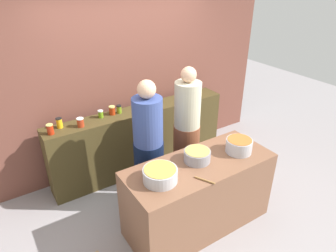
# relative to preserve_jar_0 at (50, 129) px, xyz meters

# --- Properties ---
(ground) EXTENTS (12.00, 12.00, 0.00)m
(ground) POSITION_rel_preserve_jar_0_xyz_m (1.23, -1.05, -1.05)
(ground) COLOR gray
(storefront_wall) EXTENTS (4.80, 0.12, 3.00)m
(storefront_wall) POSITION_rel_preserve_jar_0_xyz_m (1.23, 0.40, 0.45)
(storefront_wall) COLOR brown
(storefront_wall) RESTS_ON ground
(display_shelf) EXTENTS (2.70, 0.36, 0.98)m
(display_shelf) POSITION_rel_preserve_jar_0_xyz_m (1.23, 0.05, -0.56)
(display_shelf) COLOR #44381B
(display_shelf) RESTS_ON ground
(prep_table) EXTENTS (1.70, 0.70, 0.88)m
(prep_table) POSITION_rel_preserve_jar_0_xyz_m (1.23, -1.35, -0.61)
(prep_table) COLOR brown
(prep_table) RESTS_ON ground
(preserve_jar_0) EXTENTS (0.08, 0.08, 0.13)m
(preserve_jar_0) POSITION_rel_preserve_jar_0_xyz_m (0.00, 0.00, 0.00)
(preserve_jar_0) COLOR #B6280F
(preserve_jar_0) RESTS_ON display_shelf
(preserve_jar_1) EXTENTS (0.08, 0.08, 0.13)m
(preserve_jar_1) POSITION_rel_preserve_jar_0_xyz_m (0.14, 0.11, 0.00)
(preserve_jar_1) COLOR #EFAE18
(preserve_jar_1) RESTS_ON display_shelf
(preserve_jar_2) EXTENTS (0.09, 0.09, 0.12)m
(preserve_jar_2) POSITION_rel_preserve_jar_0_xyz_m (0.37, -0.01, -0.01)
(preserve_jar_2) COLOR #A93318
(preserve_jar_2) RESTS_ON display_shelf
(preserve_jar_3) EXTENTS (0.07, 0.07, 0.10)m
(preserve_jar_3) POSITION_rel_preserve_jar_0_xyz_m (0.68, 0.10, -0.01)
(preserve_jar_3) COLOR #628F19
(preserve_jar_3) RESTS_ON display_shelf
(preserve_jar_4) EXTENTS (0.08, 0.08, 0.12)m
(preserve_jar_4) POSITION_rel_preserve_jar_0_xyz_m (0.85, 0.11, -0.00)
(preserve_jar_4) COLOR #AA2D0F
(preserve_jar_4) RESTS_ON display_shelf
(preserve_jar_5) EXTENTS (0.07, 0.07, 0.11)m
(preserve_jar_5) POSITION_rel_preserve_jar_0_xyz_m (0.95, 0.10, -0.01)
(preserve_jar_5) COLOR olive
(preserve_jar_5) RESTS_ON display_shelf
(preserve_jar_6) EXTENTS (0.07, 0.07, 0.11)m
(preserve_jar_6) POSITION_rel_preserve_jar_0_xyz_m (1.46, 0.11, -0.01)
(preserve_jar_6) COLOR #451E4D
(preserve_jar_6) RESTS_ON display_shelf
(preserve_jar_7) EXTENTS (0.07, 0.07, 0.13)m
(preserve_jar_7) POSITION_rel_preserve_jar_0_xyz_m (2.33, 0.11, 0.00)
(preserve_jar_7) COLOR #CC5C1C
(preserve_jar_7) RESTS_ON display_shelf
(cooking_pot_left) EXTENTS (0.35, 0.35, 0.14)m
(cooking_pot_left) POSITION_rel_preserve_jar_0_xyz_m (0.71, -1.37, -0.10)
(cooking_pot_left) COLOR #B7B7BC
(cooking_pot_left) RESTS_ON prep_table
(cooking_pot_center) EXTENTS (0.29, 0.29, 0.13)m
(cooking_pot_center) POSITION_rel_preserve_jar_0_xyz_m (1.23, -1.29, -0.11)
(cooking_pot_center) COLOR gray
(cooking_pot_center) RESTS_ON prep_table
(cooking_pot_right) EXTENTS (0.30, 0.30, 0.16)m
(cooking_pot_right) POSITION_rel_preserve_jar_0_xyz_m (1.75, -1.40, -0.09)
(cooking_pot_right) COLOR #B7B7BC
(cooking_pot_right) RESTS_ON prep_table
(wooden_spoon) EXTENTS (0.12, 0.20, 0.02)m
(wooden_spoon) POSITION_rel_preserve_jar_0_xyz_m (1.08, -1.61, -0.16)
(wooden_spoon) COLOR #9E703D
(wooden_spoon) RESTS_ON prep_table
(cook_with_tongs) EXTENTS (0.37, 0.37, 1.71)m
(cook_with_tongs) POSITION_rel_preserve_jar_0_xyz_m (0.93, -0.74, -0.27)
(cook_with_tongs) COLOR black
(cook_with_tongs) RESTS_ON ground
(cook_in_cap) EXTENTS (0.35, 0.35, 1.74)m
(cook_in_cap) POSITION_rel_preserve_jar_0_xyz_m (1.53, -0.68, -0.26)
(cook_in_cap) COLOR brown
(cook_in_cap) RESTS_ON ground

